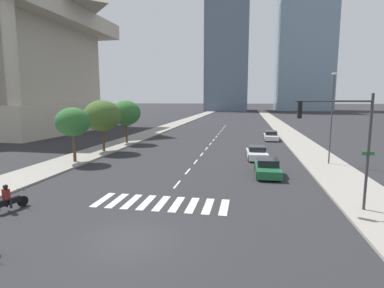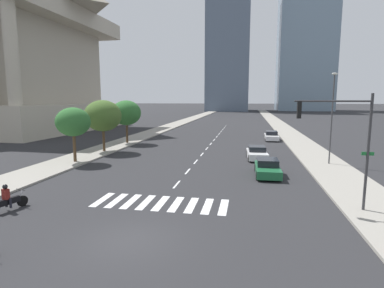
% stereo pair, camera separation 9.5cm
% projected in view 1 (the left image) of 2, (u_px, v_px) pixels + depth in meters
% --- Properties ---
extents(ground_plane, '(800.00, 800.00, 0.00)m').
position_uv_depth(ground_plane, '(131.00, 241.00, 13.00)').
color(ground_plane, '#28282B').
extents(sidewalk_east, '(4.00, 260.00, 0.15)m').
position_uv_depth(sidewalk_east, '(301.00, 144.00, 40.16)').
color(sidewalk_east, gray).
rests_on(sidewalk_east, ground).
extents(sidewalk_west, '(4.00, 260.00, 0.15)m').
position_uv_depth(sidewalk_west, '(130.00, 140.00, 44.27)').
color(sidewalk_west, gray).
rests_on(sidewalk_west, ground).
extents(crosswalk_near, '(7.65, 2.60, 0.01)m').
position_uv_depth(crosswalk_near, '(161.00, 203.00, 17.66)').
color(crosswalk_near, silver).
rests_on(crosswalk_near, ground).
extents(lane_divider_center, '(0.14, 50.00, 0.01)m').
position_uv_depth(lane_divider_center, '(214.00, 140.00, 44.94)').
color(lane_divider_center, silver).
rests_on(lane_divider_center, ground).
extents(motorcycle_trailing, '(0.90, 2.15, 1.49)m').
position_uv_depth(motorcycle_trailing, '(8.00, 201.00, 16.34)').
color(motorcycle_trailing, black).
rests_on(motorcycle_trailing, ground).
extents(sedan_white_0, '(1.87, 4.62, 1.31)m').
position_uv_depth(sedan_white_0, '(271.00, 136.00, 44.71)').
color(sedan_white_0, silver).
rests_on(sedan_white_0, ground).
extents(sedan_green_1, '(1.91, 4.33, 1.29)m').
position_uv_depth(sedan_green_1, '(268.00, 168.00, 24.06)').
color(sedan_green_1, '#1E6038').
rests_on(sedan_green_1, ground).
extents(sedan_white_2, '(2.13, 4.33, 1.28)m').
position_uv_depth(sedan_white_2, '(257.00, 153.00, 30.66)').
color(sedan_white_2, silver).
rests_on(sedan_white_2, ground).
extents(traffic_signal_near, '(4.03, 0.28, 6.07)m').
position_uv_depth(traffic_signal_near, '(342.00, 132.00, 15.89)').
color(traffic_signal_near, '#333335').
rests_on(traffic_signal_near, sidewalk_east).
extents(street_lamp_east, '(0.50, 0.24, 8.05)m').
position_uv_depth(street_lamp_east, '(332.00, 112.00, 27.19)').
color(street_lamp_east, '#3F3F42').
rests_on(street_lamp_east, sidewalk_east).
extents(street_tree_nearest, '(3.13, 3.13, 5.03)m').
position_uv_depth(street_tree_nearest, '(73.00, 122.00, 28.21)').
color(street_tree_nearest, '#4C3823').
rests_on(street_tree_nearest, sidewalk_west).
extents(street_tree_second, '(4.07, 4.07, 5.67)m').
position_uv_depth(street_tree_second, '(102.00, 116.00, 33.95)').
color(street_tree_second, '#4C3823').
rests_on(street_tree_second, sidewalk_west).
extents(street_tree_third, '(3.84, 3.84, 5.61)m').
position_uv_depth(street_tree_third, '(126.00, 113.00, 40.50)').
color(street_tree_third, '#4C3823').
rests_on(street_tree_third, sidewalk_west).
extents(war_memorial, '(32.26, 32.26, 35.79)m').
position_uv_depth(war_memorial, '(4.00, 30.00, 56.82)').
color(war_memorial, '#BCB29E').
rests_on(war_memorial, ground).
extents(office_tower_left_skyline, '(20.50, 28.08, 88.29)m').
position_uv_depth(office_tower_left_skyline, '(228.00, 31.00, 153.07)').
color(office_tower_left_skyline, slate).
rests_on(office_tower_left_skyline, ground).
extents(office_tower_center_skyline, '(26.79, 24.36, 104.01)m').
position_uv_depth(office_tower_center_skyline, '(306.00, 8.00, 154.58)').
color(office_tower_center_skyline, '#7A93A8').
rests_on(office_tower_center_skyline, ground).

